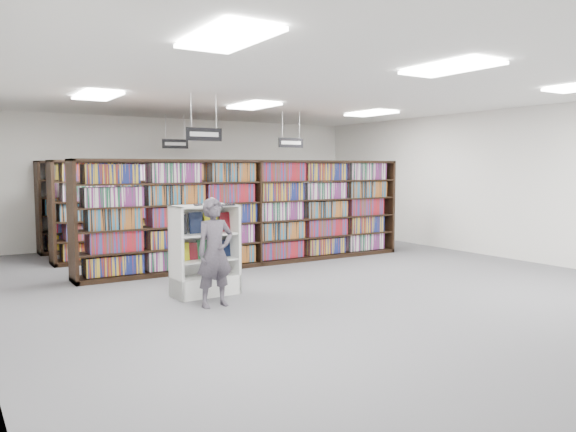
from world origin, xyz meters
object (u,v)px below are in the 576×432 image
bookshelf_row_near (254,213)px  shopper (215,253)px  open_book (213,203)px  endcap_display (204,264)px

bookshelf_row_near → shopper: bearing=-127.9°
open_book → shopper: (-0.28, -0.65, -0.65)m
endcap_display → shopper: bearing=-105.1°
open_book → shopper: size_ratio=0.45×
bookshelf_row_near → shopper: size_ratio=4.59×
bookshelf_row_near → shopper: 3.43m
endcap_display → open_book: size_ratio=2.00×
open_book → endcap_display: bearing=155.7°
endcap_display → shopper: 0.83m
bookshelf_row_near → open_book: size_ratio=10.08×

